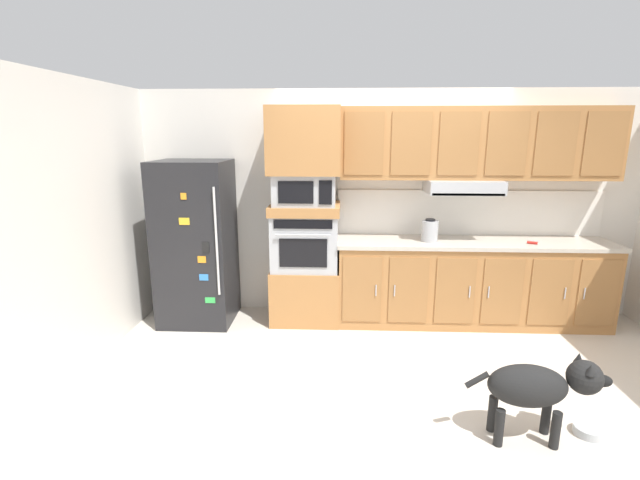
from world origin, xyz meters
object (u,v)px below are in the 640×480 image
object	(u,v)px
dog	(540,386)
screwdriver	(532,242)
built_in_oven	(305,241)
microwave	(305,189)
refrigerator	(196,243)
electric_kettle	(430,231)
dog_food_bowl	(589,430)

from	to	relation	value
dog	screwdriver	bearing A→B (deg)	72.46
built_in_oven	screwdriver	distance (m)	2.37
microwave	refrigerator	bearing A→B (deg)	-176.72
electric_kettle	dog	xyz separation A→B (m)	(0.39, -1.94, -0.63)
microwave	screwdriver	bearing A→B (deg)	-2.76
refrigerator	dog	size ratio (longest dim) A/B	1.86
electric_kettle	dog_food_bowl	bearing A→B (deg)	-66.99
dog	dog_food_bowl	size ratio (longest dim) A/B	4.72
dog	dog_food_bowl	world-z (taller)	dog
refrigerator	electric_kettle	size ratio (longest dim) A/B	7.33
electric_kettle	screwdriver	bearing A→B (deg)	-3.65
screwdriver	microwave	bearing A→B (deg)	177.24
microwave	screwdriver	size ratio (longest dim) A/B	3.95
screwdriver	refrigerator	bearing A→B (deg)	179.25
screwdriver	dog_food_bowl	size ratio (longest dim) A/B	0.81
screwdriver	electric_kettle	size ratio (longest dim) A/B	0.68
refrigerator	dog_food_bowl	world-z (taller)	refrigerator
built_in_oven	microwave	xyz separation A→B (m)	(0.00, -0.00, 0.56)
refrigerator	electric_kettle	bearing A→B (deg)	0.47
built_in_oven	screwdriver	bearing A→B (deg)	-2.76
microwave	electric_kettle	bearing A→B (deg)	-2.05
refrigerator	screwdriver	bearing A→B (deg)	-0.75
built_in_oven	screwdriver	xyz separation A→B (m)	(2.36, -0.11, 0.03)
microwave	dog	distance (m)	2.83
microwave	built_in_oven	bearing A→B (deg)	179.23
refrigerator	built_in_oven	distance (m)	1.18
electric_kettle	dog	size ratio (longest dim) A/B	0.25
refrigerator	screwdriver	xyz separation A→B (m)	(3.55, -0.05, 0.05)
refrigerator	built_in_oven	size ratio (longest dim) A/B	2.51
screwdriver	dog	size ratio (longest dim) A/B	0.17
microwave	electric_kettle	world-z (taller)	microwave
refrigerator	microwave	distance (m)	1.32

